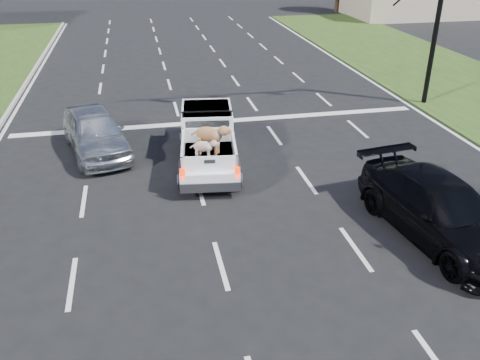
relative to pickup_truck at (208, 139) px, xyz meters
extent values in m
plane|color=black|center=(1.18, -5.93, -0.89)|extent=(160.00, 160.00, 0.00)
cube|color=silver|center=(-4.07, 0.07, -0.88)|extent=(0.12, 60.00, 0.01)
cube|color=silver|center=(-0.57, 0.07, -0.88)|extent=(0.12, 60.00, 0.01)
cube|color=silver|center=(2.93, 0.07, -0.88)|extent=(0.12, 60.00, 0.01)
cube|color=silver|center=(6.43, 0.07, -0.88)|extent=(0.12, 60.00, 0.01)
cube|color=silver|center=(9.98, 0.07, -0.88)|extent=(0.15, 60.00, 0.01)
cube|color=silver|center=(1.18, 4.07, -0.88)|extent=(17.00, 0.45, 0.01)
cylinder|color=black|center=(10.78, 4.57, 2.61)|extent=(0.22, 0.22, 7.00)
cylinder|color=black|center=(-1.06, -1.89, -0.53)|extent=(0.35, 0.75, 0.72)
cylinder|color=black|center=(0.58, -2.09, -0.53)|extent=(0.35, 0.75, 0.72)
cylinder|color=black|center=(-0.63, 1.59, -0.53)|extent=(0.35, 0.75, 0.72)
cylinder|color=black|center=(1.00, 1.39, -0.53)|extent=(0.35, 0.75, 0.72)
cube|color=white|center=(-0.02, -0.20, -0.27)|extent=(2.40, 5.20, 0.49)
cube|color=white|center=(0.12, 0.97, 0.39)|extent=(2.00, 2.38, 0.81)
cube|color=black|center=(-0.01, -0.09, 0.42)|extent=(1.46, 0.21, 0.59)
cylinder|color=black|center=(0.01, 0.03, 0.99)|extent=(1.70, 0.25, 0.05)
cube|color=black|center=(-0.16, -1.31, -0.05)|extent=(1.97, 2.60, 0.06)
cube|color=white|center=(-0.96, -1.21, 0.23)|extent=(0.37, 2.41, 0.49)
cube|color=white|center=(0.64, -1.41, 0.23)|extent=(0.37, 2.41, 0.49)
cube|color=white|center=(-0.30, -2.47, 0.23)|extent=(1.68, 0.28, 0.49)
cube|color=red|center=(-1.12, -2.57, 0.01)|extent=(0.16, 0.07, 0.38)
cube|color=red|center=(0.48, -2.76, 0.01)|extent=(0.16, 0.07, 0.38)
cube|color=black|center=(-0.32, -2.60, -0.44)|extent=(1.84, 0.50, 0.28)
imported|color=#B9BBC0|center=(-3.82, 1.76, -0.10)|extent=(2.93, 4.97, 1.59)
imported|color=black|center=(5.27, -5.76, -0.10)|extent=(2.97, 5.68, 1.57)
camera|label=1|loc=(-2.14, -15.94, 6.52)|focal=38.00mm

